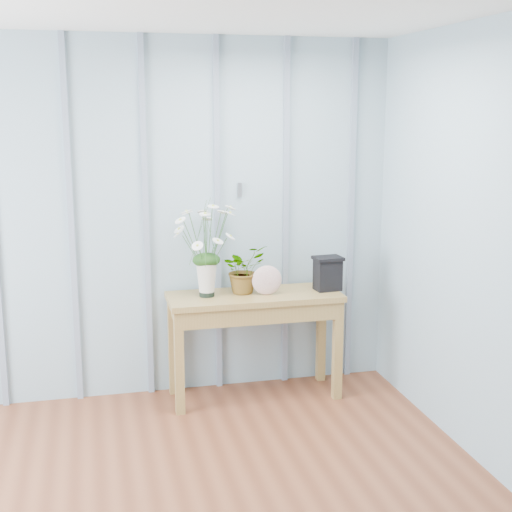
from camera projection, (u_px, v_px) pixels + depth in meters
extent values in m
cube|color=#93ACB9|center=(109.00, 222.00, 4.86)|extent=(4.00, 0.01, 2.50)
cube|color=#ACACB1|center=(240.00, 190.00, 5.01)|extent=(0.03, 0.01, 0.10)
cube|color=gray|center=(71.00, 224.00, 4.79)|extent=(0.04, 0.03, 2.50)
cube|color=gray|center=(146.00, 221.00, 4.90)|extent=(0.04, 0.03, 2.50)
cube|color=gray|center=(217.00, 219.00, 5.02)|extent=(0.04, 0.03, 2.50)
cube|color=gray|center=(286.00, 216.00, 5.13)|extent=(0.04, 0.03, 2.50)
cube|color=gray|center=(351.00, 214.00, 5.24)|extent=(0.04, 0.03, 2.50)
cube|color=olive|center=(254.00, 297.00, 4.94)|extent=(1.20, 0.45, 0.04)
cube|color=olive|center=(254.00, 308.00, 4.96)|extent=(1.13, 0.42, 0.12)
cube|color=olive|center=(179.00, 363.00, 4.72)|extent=(0.06, 0.06, 0.71)
cube|color=olive|center=(337.00, 350.00, 4.98)|extent=(0.06, 0.06, 0.71)
cube|color=olive|center=(173.00, 346.00, 5.07)|extent=(0.06, 0.06, 0.71)
cube|color=olive|center=(321.00, 335.00, 5.32)|extent=(0.06, 0.06, 0.71)
cylinder|color=black|center=(207.00, 292.00, 4.87)|extent=(0.10, 0.10, 0.07)
cone|color=beige|center=(207.00, 277.00, 4.85)|extent=(0.19, 0.19, 0.24)
ellipsoid|color=#13380F|center=(206.00, 260.00, 4.83)|extent=(0.19, 0.16, 0.10)
imported|color=#13380F|center=(244.00, 269.00, 4.95)|extent=(0.39, 0.37, 0.34)
ellipsoid|color=#984E5A|center=(267.00, 280.00, 4.90)|extent=(0.21, 0.08, 0.21)
cube|color=black|center=(328.00, 275.00, 5.03)|extent=(0.19, 0.15, 0.22)
cube|color=black|center=(328.00, 258.00, 5.00)|extent=(0.21, 0.17, 0.02)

